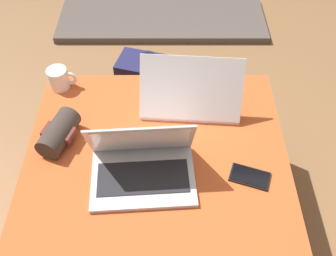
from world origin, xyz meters
name	(u,v)px	position (x,y,z in m)	size (l,w,h in m)	color
ground_plane	(158,215)	(0.00, 0.00, 0.00)	(14.00, 14.00, 0.00)	olive
ottoman	(157,185)	(0.00, 0.00, 0.24)	(0.92, 0.78, 0.48)	maroon
laptop_near	(142,165)	(-0.04, -0.10, 0.53)	(0.35, 0.26, 0.23)	silver
laptop_far	(190,95)	(0.13, 0.22, 0.52)	(0.39, 0.27, 0.23)	silver
cell_phone	(249,176)	(0.31, -0.12, 0.48)	(0.15, 0.11, 0.01)	black
backpack	(151,98)	(-0.04, 0.52, 0.21)	(0.32, 0.26, 0.51)	#23234C
wrist_brace	(58,133)	(-0.34, 0.04, 0.52)	(0.14, 0.20, 0.09)	#3D332D
coffee_mug	(58,79)	(-0.39, 0.32, 0.52)	(0.12, 0.08, 0.09)	white
fireplace_hearth	(161,19)	(0.00, 1.49, 0.02)	(1.40, 0.50, 0.04)	#564C47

